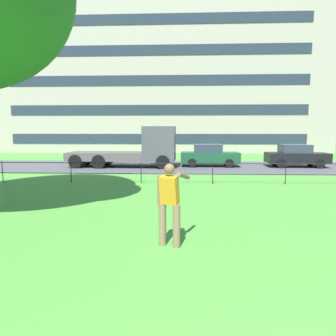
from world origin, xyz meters
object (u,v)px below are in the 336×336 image
at_px(person_thrower, 170,202).
at_px(car_dark_green_left, 209,155).
at_px(flatbed_truck_far_left, 138,149).
at_px(car_black_center, 296,156).
at_px(apartment_building_background, 160,73).

distance_m(person_thrower, car_dark_green_left, 14.86).
bearing_deg(flatbed_truck_far_left, car_black_center, 2.46).
bearing_deg(apartment_building_background, flatbed_truck_far_left, -90.52).
distance_m(flatbed_truck_far_left, car_black_center, 10.81).
xyz_separation_m(person_thrower, apartment_building_background, (-2.54, 32.92, 8.81)).
bearing_deg(flatbed_truck_far_left, apartment_building_background, 89.48).
height_order(car_black_center, apartment_building_background, apartment_building_background).
relative_size(car_dark_green_left, car_black_center, 1.00).
relative_size(person_thrower, car_dark_green_left, 0.44).
xyz_separation_m(person_thrower, flatbed_truck_far_left, (-2.71, 14.12, 0.26)).
bearing_deg(car_dark_green_left, person_thrower, -98.46).
bearing_deg(apartment_building_background, car_dark_green_left, -75.46).
bearing_deg(flatbed_truck_far_left, car_dark_green_left, 6.70).
bearing_deg(car_dark_green_left, flatbed_truck_far_left, -173.30).
relative_size(person_thrower, apartment_building_background, 0.04).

